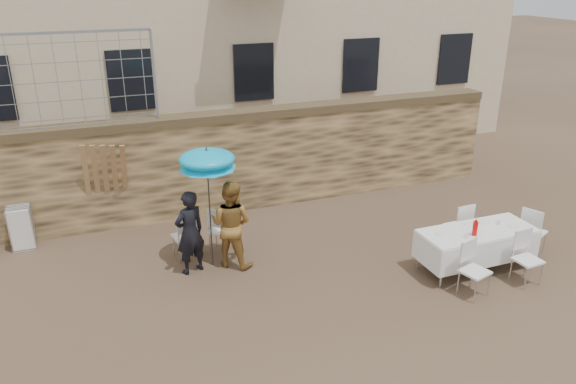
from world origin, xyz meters
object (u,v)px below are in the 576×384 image
object	(u,v)px
soda_bottle	(475,228)
table_chair_back	(458,225)
table_chair_front_right	(528,259)
chair_stack_right	(22,224)
umbrella	(207,163)
woman_dress	(231,224)
man_suit	(190,232)
table_chair_side	(533,230)
table_chair_front_left	(475,270)
couple_chair_left	(185,235)
couple_chair_right	(221,229)
banquet_table	(478,232)

from	to	relation	value
soda_bottle	table_chair_back	xyz separation A→B (m)	(0.40, 0.95, -0.43)
soda_bottle	table_chair_front_right	distance (m)	1.02
soda_bottle	chair_stack_right	size ratio (longest dim) A/B	0.28
umbrella	table_chair_front_right	xyz separation A→B (m)	(4.93, -2.55, -1.52)
woman_dress	umbrella	bearing A→B (deg)	23.51
man_suit	table_chair_side	world-z (taller)	man_suit
table_chair_front_left	man_suit	bearing A→B (deg)	134.14
man_suit	umbrella	world-z (taller)	umbrella
umbrella	table_chair_front_left	distance (m)	4.85
woman_dress	chair_stack_right	xyz separation A→B (m)	(-3.63, 2.19, -0.36)
couple_chair_left	table_chair_back	bearing A→B (deg)	155.06
couple_chair_right	umbrella	bearing A→B (deg)	90.49
couple_chair_left	table_chair_back	world-z (taller)	same
man_suit	soda_bottle	world-z (taller)	man_suit
banquet_table	table_chair_side	world-z (taller)	table_chair_side
table_chair_back	chair_stack_right	world-z (taller)	table_chair_back
man_suit	banquet_table	bearing A→B (deg)	139.75
soda_bottle	chair_stack_right	bearing A→B (deg)	151.70
banquet_table	table_chair_side	distance (m)	1.43
couple_chair_right	chair_stack_right	xyz separation A→B (m)	(-3.58, 1.64, -0.02)
man_suit	woman_dress	bearing A→B (deg)	159.15
man_suit	soda_bottle	distance (m)	4.99
umbrella	couple_chair_right	bearing A→B (deg)	56.31
woman_dress	banquet_table	xyz separation A→B (m)	(4.08, -1.70, -0.09)
couple_chair_left	table_chair_front_right	size ratio (longest dim) A/B	1.00
couple_chair_left	table_chair_front_left	bearing A→B (deg)	135.80
man_suit	table_chair_back	xyz separation A→B (m)	(5.03, -0.90, -0.30)
table_chair_front_left	table_chair_side	world-z (taller)	same
table_chair_side	chair_stack_right	bearing A→B (deg)	42.84
table_chair_back	soda_bottle	bearing A→B (deg)	64.15
soda_bottle	chair_stack_right	world-z (taller)	soda_bottle
table_chair_front_left	table_chair_front_right	bearing A→B (deg)	-15.77
banquet_table	soda_bottle	distance (m)	0.30
umbrella	man_suit	bearing A→B (deg)	-165.96
table_chair_front_left	table_chair_front_right	size ratio (longest dim) A/B	1.00
banquet_table	table_chair_front_right	world-z (taller)	table_chair_front_right
table_chair_back	umbrella	bearing A→B (deg)	-15.22
table_chair_back	chair_stack_right	bearing A→B (deg)	-24.38
banquet_table	couple_chair_left	bearing A→B (deg)	155.01
umbrella	soda_bottle	world-z (taller)	umbrella
woman_dress	table_chair_front_left	distance (m)	4.27
table_chair_back	table_chair_side	world-z (taller)	same
man_suit	couple_chair_left	bearing A→B (deg)	-110.85
table_chair_back	table_chair_side	xyz separation A→B (m)	(1.20, -0.70, 0.00)
woman_dress	couple_chair_right	world-z (taller)	woman_dress
couple_chair_left	table_chair_front_right	world-z (taller)	same
soda_bottle	table_chair_side	size ratio (longest dim) A/B	0.27
table_chair_front_left	couple_chair_left	bearing A→B (deg)	128.87
couple_chair_right	banquet_table	bearing A→B (deg)	-174.41
man_suit	woman_dress	distance (m)	0.75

